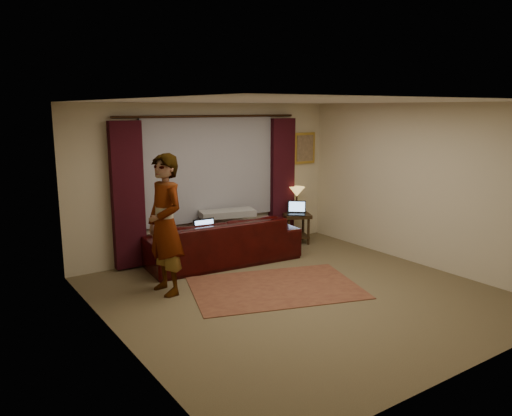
{
  "coord_description": "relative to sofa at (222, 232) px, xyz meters",
  "views": [
    {
      "loc": [
        -4.14,
        -5.03,
        2.51
      ],
      "look_at": [
        0.1,
        1.2,
        1.0
      ],
      "focal_mm": 35.0,
      "sensor_mm": 36.0,
      "label": 1
    }
  ],
  "objects": [
    {
      "name": "tiffany_lamp",
      "position": [
        1.88,
        0.38,
        0.3
      ],
      "size": [
        0.42,
        0.42,
        0.48
      ],
      "primitive_type": null,
      "rotation": [
        0.0,
        0.0,
        -0.59
      ],
      "color": "olive",
      "rests_on": "end_table"
    },
    {
      "name": "picture_frame",
      "position": [
        2.22,
        0.6,
        1.24
      ],
      "size": [
        0.5,
        0.04,
        0.6
      ],
      "primitive_type": "cube",
      "color": "gold",
      "rests_on": "wall_back"
    },
    {
      "name": "person",
      "position": [
        -1.34,
        -0.78,
        0.45
      ],
      "size": [
        0.61,
        0.61,
        1.93
      ],
      "primitive_type": "imported",
      "rotation": [
        0.0,
        0.0,
        -1.49
      ],
      "color": "gray",
      "rests_on": "floor"
    },
    {
      "name": "floor",
      "position": [
        0.12,
        -1.87,
        -0.51
      ],
      "size": [
        5.0,
        5.0,
        0.01
      ],
      "primitive_type": "cube",
      "color": "brown",
      "rests_on": "ground"
    },
    {
      "name": "clothing_pile",
      "position": [
        0.79,
        -0.22,
        0.1
      ],
      "size": [
        0.54,
        0.46,
        0.2
      ],
      "primitive_type": "ellipsoid",
      "rotation": [
        0.0,
        0.0,
        -0.23
      ],
      "color": "brown",
      "rests_on": "sofa"
    },
    {
      "name": "curtain_rod",
      "position": [
        0.12,
        0.52,
        1.87
      ],
      "size": [
        0.04,
        0.04,
        3.4
      ],
      "primitive_type": "cylinder",
      "color": "black",
      "rests_on": "wall_back"
    },
    {
      "name": "wall_front",
      "position": [
        0.12,
        -4.37,
        0.79
      ],
      "size": [
        5.0,
        0.02,
        2.6
      ],
      "primitive_type": "cube",
      "color": "beige",
      "rests_on": "ground"
    },
    {
      "name": "wall_back",
      "position": [
        0.12,
        0.63,
        0.79
      ],
      "size": [
        5.0,
        0.02,
        2.6
      ],
      "primitive_type": "cube",
      "color": "beige",
      "rests_on": "ground"
    },
    {
      "name": "ceiling",
      "position": [
        0.12,
        -1.87,
        2.09
      ],
      "size": [
        5.0,
        5.0,
        0.02
      ],
      "primitive_type": "cube",
      "color": "silver",
      "rests_on": "ground"
    },
    {
      "name": "laptop_table",
      "position": [
        1.71,
        0.17,
        0.18
      ],
      "size": [
        0.5,
        0.5,
        0.25
      ],
      "primitive_type": null,
      "rotation": [
        0.0,
        0.0,
        -0.71
      ],
      "color": "black",
      "rests_on": "end_table"
    },
    {
      "name": "sofa",
      "position": [
        0.0,
        0.0,
        0.0
      ],
      "size": [
        2.61,
        1.3,
        1.02
      ],
      "primitive_type": "imported",
      "rotation": [
        0.0,
        0.0,
        3.05
      ],
      "color": "black",
      "rests_on": "floor"
    },
    {
      "name": "wall_right",
      "position": [
        2.62,
        -1.87,
        0.79
      ],
      "size": [
        0.02,
        5.0,
        2.6
      ],
      "primitive_type": "cube",
      "color": "beige",
      "rests_on": "ground"
    },
    {
      "name": "sheer_curtain",
      "position": [
        0.12,
        0.57,
        0.99
      ],
      "size": [
        2.5,
        0.05,
        1.8
      ],
      "primitive_type": "cube",
      "color": "gray",
      "rests_on": "wall_back"
    },
    {
      "name": "end_table",
      "position": [
        1.78,
        0.26,
        -0.23
      ],
      "size": [
        0.65,
        0.65,
        0.56
      ],
      "primitive_type": "cube",
      "rotation": [
        0.0,
        0.0,
        -0.42
      ],
      "color": "black",
      "rests_on": "floor"
    },
    {
      "name": "area_rug",
      "position": [
        -0.0,
        -1.49,
        -0.5
      ],
      "size": [
        2.71,
        2.21,
        0.01
      ],
      "primitive_type": "cube",
      "rotation": [
        0.0,
        0.0,
        -0.32
      ],
      "color": "brown",
      "rests_on": "floor"
    },
    {
      "name": "drape_right",
      "position": [
        1.62,
        0.52,
        0.67
      ],
      "size": [
        0.5,
        0.14,
        2.3
      ],
      "primitive_type": "cube",
      "color": "black",
      "rests_on": "floor"
    },
    {
      "name": "wall_left",
      "position": [
        -2.38,
        -1.87,
        0.79
      ],
      "size": [
        0.02,
        5.0,
        2.6
      ],
      "primitive_type": "cube",
      "color": "beige",
      "rests_on": "ground"
    },
    {
      "name": "throw_blanket",
      "position": [
        0.25,
        0.24,
        0.52
      ],
      "size": [
        1.0,
        0.59,
        0.11
      ],
      "primitive_type": "cube",
      "rotation": [
        0.0,
        0.0,
        -0.25
      ],
      "color": "gray",
      "rests_on": "sofa"
    },
    {
      "name": "laptop_sofa",
      "position": [
        -0.34,
        -0.15,
        0.13
      ],
      "size": [
        0.38,
        0.42,
        0.26
      ],
      "primitive_type": null,
      "rotation": [
        0.0,
        0.0,
        -0.05
      ],
      "color": "black",
      "rests_on": "sofa"
    },
    {
      "name": "drape_left",
      "position": [
        -1.38,
        0.52,
        0.67
      ],
      "size": [
        0.5,
        0.14,
        2.3
      ],
      "primitive_type": "cube",
      "color": "black",
      "rests_on": "floor"
    }
  ]
}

